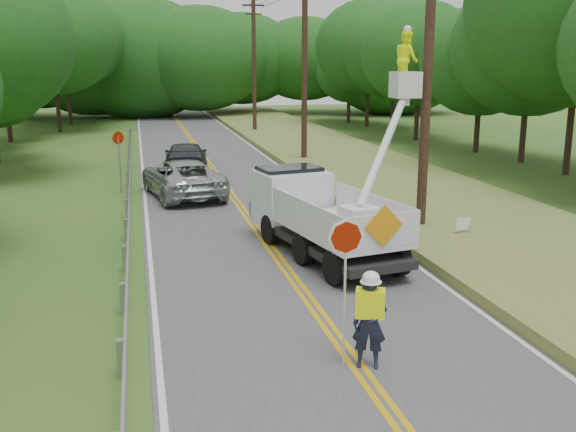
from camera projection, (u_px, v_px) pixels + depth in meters
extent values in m
plane|color=#2C5F19|center=(366.00, 379.00, 11.31)|extent=(140.00, 140.00, 0.00)
cube|color=#464548|center=(240.00, 207.00, 24.59)|extent=(7.20, 96.00, 0.02)
cube|color=gold|center=(238.00, 206.00, 24.56)|extent=(0.12, 96.00, 0.00)
cube|color=gold|center=(243.00, 206.00, 24.61)|extent=(0.12, 96.00, 0.00)
cube|color=silver|center=(146.00, 211.00, 23.84)|extent=(0.12, 96.00, 0.00)
cube|color=silver|center=(329.00, 202.00, 25.34)|extent=(0.12, 96.00, 0.00)
cube|color=#95969C|center=(120.00, 359.00, 11.29)|extent=(0.12, 0.14, 0.70)
cube|color=#95969C|center=(123.00, 299.00, 14.14)|extent=(0.12, 0.14, 0.70)
cube|color=#95969C|center=(125.00, 259.00, 16.98)|extent=(0.12, 0.14, 0.70)
cube|color=#95969C|center=(126.00, 230.00, 19.83)|extent=(0.12, 0.14, 0.70)
cube|color=#95969C|center=(127.00, 209.00, 22.67)|extent=(0.12, 0.14, 0.70)
cube|color=#95969C|center=(128.00, 192.00, 25.52)|extent=(0.12, 0.14, 0.70)
cube|color=#95969C|center=(128.00, 179.00, 28.36)|extent=(0.12, 0.14, 0.70)
cube|color=#95969C|center=(129.00, 168.00, 31.21)|extent=(0.12, 0.14, 0.70)
cube|color=#95969C|center=(129.00, 159.00, 34.05)|extent=(0.12, 0.14, 0.70)
cube|color=#95969C|center=(129.00, 152.00, 36.90)|extent=(0.12, 0.14, 0.70)
cube|color=#95969C|center=(130.00, 145.00, 39.75)|extent=(0.12, 0.14, 0.70)
cube|color=#95969C|center=(130.00, 139.00, 42.59)|extent=(0.12, 0.14, 0.70)
cube|color=#95969C|center=(130.00, 135.00, 45.44)|extent=(0.12, 0.14, 0.70)
cube|color=#95969C|center=(130.00, 191.00, 24.53)|extent=(0.05, 48.00, 0.34)
cylinder|color=black|center=(428.00, 72.00, 19.78)|extent=(0.30, 0.30, 10.00)
cylinder|color=black|center=(305.00, 67.00, 34.01)|extent=(0.30, 0.30, 10.00)
cylinder|color=black|center=(254.00, 65.00, 48.24)|extent=(0.30, 0.30, 10.00)
cube|color=black|center=(253.00, 5.00, 47.27)|extent=(1.60, 0.12, 0.12)
cube|color=black|center=(253.00, 14.00, 47.41)|extent=(1.20, 0.10, 0.10)
cube|color=olive|center=(417.00, 195.00, 26.10)|extent=(7.00, 96.00, 0.30)
cylinder|color=#332319|center=(9.00, 123.00, 43.79)|extent=(0.32, 0.32, 2.59)
ellipsoid|color=#1D4F1B|center=(4.00, 74.00, 43.06)|extent=(6.05, 6.05, 5.32)
cylinder|color=#332319|center=(58.00, 106.00, 49.82)|extent=(0.32, 0.32, 3.99)
ellipsoid|color=#1D4F1B|center=(53.00, 39.00, 48.70)|extent=(9.31, 9.31, 8.20)
cylinder|color=#332319|center=(69.00, 100.00, 55.54)|extent=(0.32, 0.32, 4.13)
ellipsoid|color=#1D4F1B|center=(65.00, 38.00, 54.37)|extent=(9.64, 9.64, 8.49)
cylinder|color=#332319|center=(570.00, 127.00, 31.03)|extent=(0.32, 0.32, 4.55)
cylinder|color=#332319|center=(523.00, 129.00, 34.93)|extent=(0.32, 0.32, 3.53)
ellipsoid|color=#1D4F1B|center=(530.00, 46.00, 33.94)|extent=(8.24, 8.24, 7.25)
cylinder|color=#332319|center=(477.00, 126.00, 38.87)|extent=(0.32, 0.32, 3.10)
ellipsoid|color=#1D4F1B|center=(482.00, 60.00, 37.99)|extent=(7.23, 7.23, 6.36)
cylinder|color=#332319|center=(417.00, 115.00, 44.81)|extent=(0.32, 0.32, 3.38)
ellipsoid|color=#1D4F1B|center=(420.00, 53.00, 43.86)|extent=(7.88, 7.88, 6.94)
cylinder|color=#332319|center=(393.00, 108.00, 51.15)|extent=(0.32, 0.32, 3.50)
ellipsoid|color=#1D4F1B|center=(395.00, 51.00, 50.16)|extent=(8.16, 8.16, 7.18)
cylinder|color=#332319|center=(367.00, 104.00, 54.07)|extent=(0.32, 0.32, 3.71)
ellipsoid|color=#1D4F1B|center=(369.00, 47.00, 53.03)|extent=(8.67, 8.67, 7.63)
cylinder|color=#332319|center=(349.00, 108.00, 57.89)|extent=(0.32, 0.32, 2.48)
ellipsoid|color=#1D4F1B|center=(349.00, 73.00, 57.19)|extent=(5.78, 5.78, 5.09)
ellipsoid|color=#1D4F1B|center=(40.00, 59.00, 61.74)|extent=(12.40, 9.30, 9.30)
ellipsoid|color=#1D4F1B|center=(93.00, 59.00, 61.96)|extent=(14.17, 10.63, 10.63)
ellipsoid|color=#1D4F1B|center=(140.00, 59.00, 62.65)|extent=(15.45, 11.59, 11.59)
ellipsoid|color=#1D4F1B|center=(199.00, 59.00, 62.18)|extent=(13.13, 9.84, 9.84)
ellipsoid|color=#1D4F1B|center=(242.00, 59.00, 66.40)|extent=(12.17, 9.13, 9.13)
ellipsoid|color=#1D4F1B|center=(306.00, 59.00, 67.03)|extent=(11.20, 8.40, 8.40)
ellipsoid|color=#1D4F1B|center=(345.00, 59.00, 67.03)|extent=(10.63, 7.97, 7.97)
ellipsoid|color=#1D4F1B|center=(396.00, 59.00, 66.14)|extent=(15.39, 11.54, 11.54)
imported|color=#191E33|center=(370.00, 323.00, 11.55)|extent=(0.70, 0.58, 1.65)
cube|color=#DAEE09|center=(370.00, 303.00, 11.46)|extent=(0.58, 0.47, 0.50)
ellipsoid|color=white|center=(371.00, 278.00, 11.36)|extent=(0.31, 0.31, 0.25)
cylinder|color=#B7B7B7|center=(345.00, 303.00, 11.58)|extent=(0.04, 0.04, 2.31)
cylinder|color=#911701|center=(346.00, 237.00, 11.30)|extent=(0.66, 0.05, 0.66)
cylinder|color=black|center=(335.00, 268.00, 15.91)|extent=(0.44, 0.91, 0.87)
cylinder|color=black|center=(399.00, 259.00, 16.63)|extent=(0.44, 0.91, 0.87)
cylinder|color=black|center=(303.00, 249.00, 17.52)|extent=(0.44, 0.91, 0.87)
cylinder|color=black|center=(362.00, 241.00, 18.24)|extent=(0.44, 0.91, 0.87)
cylinder|color=black|center=(270.00, 229.00, 19.53)|extent=(0.44, 0.91, 0.87)
cylinder|color=black|center=(325.00, 223.00, 20.26)|extent=(0.44, 0.91, 0.87)
cube|color=black|center=(329.00, 240.00, 18.11)|extent=(3.00, 6.07, 0.23)
cube|color=silver|center=(340.00, 229.00, 17.44)|extent=(2.86, 4.50, 0.20)
cube|color=silver|center=(305.00, 216.00, 16.93)|extent=(0.87, 4.10, 0.82)
cube|color=silver|center=(374.00, 209.00, 17.74)|extent=(0.87, 4.10, 0.82)
cube|color=silver|center=(382.00, 231.00, 15.50)|extent=(2.06, 0.46, 0.82)
cube|color=silver|center=(292.00, 198.00, 20.12)|extent=(2.34, 2.09, 1.63)
cube|color=black|center=(289.00, 178.00, 20.14)|extent=(2.01, 1.51, 0.68)
cube|color=silver|center=(359.00, 221.00, 16.45)|extent=(0.96, 0.96, 0.73)
cube|color=silver|center=(405.00, 85.00, 19.72)|extent=(0.77, 0.77, 0.77)
imported|color=#DAEE09|center=(406.00, 59.00, 19.54)|extent=(0.62, 0.80, 1.65)
cube|color=orange|center=(384.00, 226.00, 15.41)|extent=(1.01, 0.24, 1.03)
imported|color=#B0B4B7|center=(182.00, 178.00, 26.28)|extent=(3.40, 5.73, 1.49)
imported|color=#34363A|center=(186.00, 158.00, 31.81)|extent=(2.45, 5.16, 1.45)
cylinder|color=#95969C|center=(120.00, 165.00, 26.79)|extent=(0.06, 0.06, 2.40)
cylinder|color=#911701|center=(118.00, 138.00, 26.54)|extent=(0.46, 0.34, 0.55)
cube|color=white|center=(463.00, 224.00, 19.68)|extent=(0.51, 0.16, 0.37)
cylinder|color=#95969C|center=(456.00, 234.00, 19.70)|extent=(0.02, 0.02, 0.52)
cylinder|color=#95969C|center=(469.00, 234.00, 19.80)|extent=(0.02, 0.02, 0.52)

